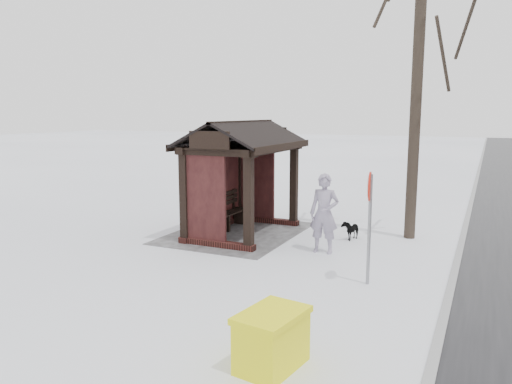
% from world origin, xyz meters
% --- Properties ---
extents(ground, '(120.00, 120.00, 0.00)m').
position_xyz_m(ground, '(0.00, 0.00, 0.00)').
color(ground, white).
rests_on(ground, ground).
extents(kerb, '(120.00, 0.15, 0.06)m').
position_xyz_m(kerb, '(0.00, 5.50, 0.01)').
color(kerb, gray).
rests_on(kerb, ground).
extents(trampled_patch, '(4.20, 3.20, 0.02)m').
position_xyz_m(trampled_patch, '(0.00, -0.20, 0.01)').
color(trampled_patch, gray).
rests_on(trampled_patch, ground).
extents(bus_shelter, '(3.60, 2.40, 3.09)m').
position_xyz_m(bus_shelter, '(0.00, -0.16, 2.17)').
color(bus_shelter, '#391814').
rests_on(bus_shelter, ground).
extents(pedestrian, '(0.49, 0.71, 1.89)m').
position_xyz_m(pedestrian, '(0.83, 2.55, 0.95)').
color(pedestrian, '#958AA2').
rests_on(pedestrian, ground).
extents(dog, '(0.66, 0.40, 0.52)m').
position_xyz_m(dog, '(-0.68, 2.82, 0.26)').
color(dog, black).
rests_on(dog, ground).
extents(grit_bin, '(1.09, 0.83, 0.76)m').
position_xyz_m(grit_bin, '(6.33, 3.59, 0.39)').
color(grit_bin, '#F2ED0E').
rests_on(grit_bin, ground).
extents(road_sign, '(0.56, 0.12, 2.20)m').
position_xyz_m(road_sign, '(2.59, 3.99, 1.60)').
color(road_sign, gray).
rests_on(road_sign, ground).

